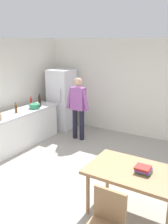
{
  "coord_description": "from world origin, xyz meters",
  "views": [
    {
      "loc": [
        2.41,
        -3.45,
        2.58
      ],
      "look_at": [
        -0.4,
        1.24,
        1.0
      ],
      "focal_mm": 38.89,
      "sensor_mm": 36.0,
      "label": 1
    }
  ],
  "objects_px": {
    "refrigerator": "(62,99)",
    "bottle_beer_brown": "(16,109)",
    "bottle_sauce_red": "(31,101)",
    "book_stack": "(143,170)",
    "dining_table": "(134,175)",
    "chair": "(106,222)",
    "person": "(78,105)",
    "bottle_wine_dark": "(40,101)",
    "cooking_pot": "(35,106)"
  },
  "relations": [
    {
      "from": "refrigerator",
      "to": "bottle_beer_brown",
      "type": "distance_m",
      "value": 1.78
    },
    {
      "from": "bottle_sauce_red",
      "to": "book_stack",
      "type": "height_order",
      "value": "bottle_sauce_red"
    },
    {
      "from": "dining_table",
      "to": "chair",
      "type": "distance_m",
      "value": 0.98
    },
    {
      "from": "refrigerator",
      "to": "dining_table",
      "type": "bearing_deg",
      "value": -39.29
    },
    {
      "from": "bottle_beer_brown",
      "to": "dining_table",
      "type": "bearing_deg",
      "value": -15.23
    },
    {
      "from": "person",
      "to": "bottle_sauce_red",
      "type": "xyz_separation_m",
      "value": [
        -1.28,
        -0.43,
        0.02
      ]
    },
    {
      "from": "refrigerator",
      "to": "bottle_sauce_red",
      "type": "xyz_separation_m",
      "value": [
        -0.33,
        -0.99,
        0.1
      ]
    },
    {
      "from": "refrigerator",
      "to": "chair",
      "type": "distance_m",
      "value": 4.95
    },
    {
      "from": "bottle_sauce_red",
      "to": "bottle_wine_dark",
      "type": "relative_size",
      "value": 0.71
    },
    {
      "from": "person",
      "to": "chair",
      "type": "relative_size",
      "value": 1.87
    },
    {
      "from": "cooking_pot",
      "to": "bottle_sauce_red",
      "type": "relative_size",
      "value": 1.67
    },
    {
      "from": "refrigerator",
      "to": "book_stack",
      "type": "relative_size",
      "value": 7.47
    },
    {
      "from": "dining_table",
      "to": "person",
      "type": "bearing_deg",
      "value": 137.59
    },
    {
      "from": "chair",
      "to": "book_stack",
      "type": "relative_size",
      "value": 3.78
    },
    {
      "from": "dining_table",
      "to": "cooking_pot",
      "type": "bearing_deg",
      "value": 155.72
    },
    {
      "from": "bottle_sauce_red",
      "to": "bottle_beer_brown",
      "type": "xyz_separation_m",
      "value": [
        0.24,
        -0.79,
        0.01
      ]
    },
    {
      "from": "person",
      "to": "cooking_pot",
      "type": "bearing_deg",
      "value": -144.4
    },
    {
      "from": "bottle_beer_brown",
      "to": "chair",
      "type": "bearing_deg",
      "value": -29.16
    },
    {
      "from": "chair",
      "to": "bottle_sauce_red",
      "type": "bearing_deg",
      "value": 154.78
    },
    {
      "from": "dining_table",
      "to": "bottle_beer_brown",
      "type": "height_order",
      "value": "bottle_beer_brown"
    },
    {
      "from": "dining_table",
      "to": "chair",
      "type": "relative_size",
      "value": 1.54
    },
    {
      "from": "bottle_beer_brown",
      "to": "bottle_wine_dark",
      "type": "bearing_deg",
      "value": 86.78
    },
    {
      "from": "chair",
      "to": "bottle_wine_dark",
      "type": "xyz_separation_m",
      "value": [
        -3.34,
        2.72,
        0.51
      ]
    },
    {
      "from": "bottle_wine_dark",
      "to": "refrigerator",
      "type": "bearing_deg",
      "value": 87.34
    },
    {
      "from": "cooking_pot",
      "to": "bottle_wine_dark",
      "type": "height_order",
      "value": "bottle_wine_dark"
    },
    {
      "from": "person",
      "to": "cooking_pot",
      "type": "height_order",
      "value": "person"
    },
    {
      "from": "dining_table",
      "to": "bottle_beer_brown",
      "type": "bearing_deg",
      "value": 164.77
    },
    {
      "from": "cooking_pot",
      "to": "bottle_wine_dark",
      "type": "relative_size",
      "value": 1.18
    },
    {
      "from": "bottle_sauce_red",
      "to": "person",
      "type": "bearing_deg",
      "value": 18.67
    },
    {
      "from": "cooking_pot",
      "to": "bottle_wine_dark",
      "type": "distance_m",
      "value": 0.29
    },
    {
      "from": "refrigerator",
      "to": "book_stack",
      "type": "distance_m",
      "value": 4.37
    },
    {
      "from": "chair",
      "to": "bottle_wine_dark",
      "type": "distance_m",
      "value": 4.34
    },
    {
      "from": "cooking_pot",
      "to": "bottle_beer_brown",
      "type": "distance_m",
      "value": 0.57
    },
    {
      "from": "cooking_pot",
      "to": "person",
      "type": "bearing_deg",
      "value": 35.6
    },
    {
      "from": "refrigerator",
      "to": "bottle_sauce_red",
      "type": "height_order",
      "value": "refrigerator"
    },
    {
      "from": "bottle_sauce_red",
      "to": "book_stack",
      "type": "bearing_deg",
      "value": -24.52
    },
    {
      "from": "bottle_wine_dark",
      "to": "book_stack",
      "type": "distance_m",
      "value": 3.9
    },
    {
      "from": "chair",
      "to": "bottle_beer_brown",
      "type": "height_order",
      "value": "bottle_beer_brown"
    },
    {
      "from": "refrigerator",
      "to": "person",
      "type": "relative_size",
      "value": 1.06
    },
    {
      "from": "refrigerator",
      "to": "person",
      "type": "height_order",
      "value": "refrigerator"
    },
    {
      "from": "person",
      "to": "bottle_beer_brown",
      "type": "relative_size",
      "value": 6.54
    },
    {
      "from": "bottle_wine_dark",
      "to": "cooking_pot",
      "type": "bearing_deg",
      "value": -76.93
    },
    {
      "from": "refrigerator",
      "to": "bottle_sauce_red",
      "type": "bearing_deg",
      "value": -108.49
    },
    {
      "from": "person",
      "to": "bottle_wine_dark",
      "type": "xyz_separation_m",
      "value": [
        -0.99,
        -0.39,
        0.07
      ]
    },
    {
      "from": "bottle_sauce_red",
      "to": "bottle_beer_brown",
      "type": "bearing_deg",
      "value": -73.18
    },
    {
      "from": "bottle_wine_dark",
      "to": "book_stack",
      "type": "xyz_separation_m",
      "value": [
        3.47,
        -1.75,
        -0.25
      ]
    },
    {
      "from": "refrigerator",
      "to": "bottle_sauce_red",
      "type": "distance_m",
      "value": 1.04
    },
    {
      "from": "dining_table",
      "to": "cooking_pot",
      "type": "height_order",
      "value": "cooking_pot"
    },
    {
      "from": "chair",
      "to": "cooking_pot",
      "type": "distance_m",
      "value": 4.12
    },
    {
      "from": "refrigerator",
      "to": "cooking_pot",
      "type": "height_order",
      "value": "refrigerator"
    }
  ]
}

